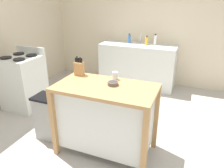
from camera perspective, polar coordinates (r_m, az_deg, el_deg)
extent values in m
plane|color=#ADA8A0|center=(2.90, 1.31, -16.99)|extent=(6.16, 6.16, 0.00)
cube|color=beige|center=(4.78, 12.89, 15.33)|extent=(4.98, 0.10, 2.60)
cube|color=beige|center=(4.54, -25.18, 13.48)|extent=(0.10, 3.18, 2.60)
cube|color=#AD7F4C|center=(2.44, -1.76, -1.00)|extent=(1.17, 0.64, 0.04)
cube|color=silver|center=(2.62, -1.66, -8.99)|extent=(1.07, 0.54, 0.75)
cube|color=#AD7F4C|center=(2.68, -15.35, -10.28)|extent=(0.06, 0.06, 0.85)
cube|color=#AD7F4C|center=(2.28, 8.73, -16.23)|extent=(0.06, 0.06, 0.85)
cube|color=#AD7F4C|center=(3.10, -8.98, -5.08)|extent=(0.06, 0.06, 0.85)
cube|color=#AD7F4C|center=(2.75, 11.67, -9.03)|extent=(0.06, 0.06, 0.85)
cube|color=#AD7F4C|center=(2.79, -8.78, 4.09)|extent=(0.11, 0.09, 0.17)
cylinder|color=black|center=(2.78, -9.71, 6.40)|extent=(0.02, 0.02, 0.06)
cylinder|color=black|center=(2.76, -9.33, 6.56)|extent=(0.02, 0.02, 0.08)
cylinder|color=black|center=(2.75, -8.92, 6.32)|extent=(0.02, 0.02, 0.06)
cylinder|color=black|center=(2.74, -8.53, 6.39)|extent=(0.02, 0.02, 0.07)
cylinder|color=black|center=(2.73, -8.12, 6.26)|extent=(0.02, 0.02, 0.06)
cylinder|color=#564C47|center=(2.45, 0.26, 0.17)|extent=(0.13, 0.13, 0.04)
cylinder|color=#342D2A|center=(2.44, 0.26, 0.56)|extent=(0.10, 0.10, 0.01)
cylinder|color=silver|center=(2.61, 0.84, 2.24)|extent=(0.07, 0.07, 0.10)
cube|color=gray|center=(3.07, -16.35, -8.76)|extent=(0.34, 0.26, 0.60)
cube|color=black|center=(2.92, -17.01, -3.44)|extent=(0.36, 0.28, 0.03)
cube|color=silver|center=(4.69, 6.85, 5.02)|extent=(1.60, 0.60, 0.91)
cube|color=silver|center=(4.56, 7.03, 10.23)|extent=(0.44, 0.36, 0.03)
cylinder|color=#B7BCC1|center=(4.69, 7.64, 12.08)|extent=(0.02, 0.02, 0.22)
cylinder|color=yellow|center=(4.55, 9.26, 11.33)|extent=(0.06, 0.06, 0.17)
cylinder|color=black|center=(4.53, 9.33, 12.51)|extent=(0.04, 0.04, 0.02)
cylinder|color=white|center=(4.59, 11.47, 11.49)|extent=(0.06, 0.06, 0.20)
cylinder|color=black|center=(4.57, 11.58, 12.88)|extent=(0.04, 0.04, 0.02)
cylinder|color=blue|center=(4.69, 4.65, 11.96)|extent=(0.05, 0.05, 0.18)
cylinder|color=black|center=(4.67, 4.69, 13.19)|extent=(0.03, 0.03, 0.02)
cube|color=silver|center=(4.02, -22.67, 0.38)|extent=(0.60, 0.60, 0.91)
cube|color=silver|center=(4.06, -21.04, 8.51)|extent=(0.60, 0.04, 0.12)
cylinder|color=black|center=(3.89, -26.58, 6.33)|extent=(0.18, 0.18, 0.02)
cylinder|color=black|center=(3.69, -23.63, 6.05)|extent=(0.18, 0.18, 0.02)
cylinder|color=black|center=(4.07, -23.73, 7.44)|extent=(0.18, 0.18, 0.02)
cylinder|color=black|center=(3.88, -20.77, 7.22)|extent=(0.18, 0.18, 0.02)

